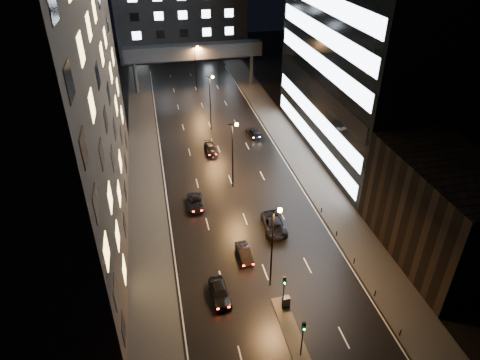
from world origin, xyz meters
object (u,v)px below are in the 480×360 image
Objects in this scene: car_away_b at (244,253)px; car_toward_a at (274,223)px; car_away_c at (196,203)px; utility_cabinet at (286,302)px; car_away_a at (220,292)px; car_away_d at (211,149)px; car_toward_b at (254,132)px.

car_toward_a reaches higher than car_away_b.
utility_cabinet reaches higher than car_away_c.
car_away_c is (-0.37, 16.76, -0.13)m from car_away_a.
car_away_c is at bearing -31.14° from car_toward_a.
car_away_a is 1.15× the size of car_away_b.
utility_cabinet is (2.20, -34.30, 0.10)m from car_away_d.
car_away_d is at bearing 79.14° from car_away_a.
car_away_a is 31.87m from car_away_d.
car_toward_a is (8.70, 9.99, 0.05)m from car_away_a.
car_away_a is 6.64m from car_away_b.
car_away_c is (-4.22, 11.35, -0.01)m from car_away_b.
car_toward_b reaches higher than car_away_b.
car_away_b is 26.19m from car_away_d.
car_away_b is at bearing 67.59° from car_toward_b.
car_toward_a reaches higher than utility_cabinet.
utility_cabinet is at bearing -87.32° from car_away_d.
car_away_a is 0.77× the size of car_toward_a.
car_toward_a is at bearing 45.47° from car_away_a.
car_away_c is at bearing 87.80° from car_away_a.
car_toward_b is at bearing 67.29° from car_away_a.
car_away_b is 0.85× the size of car_away_c.
car_away_a reaches higher than utility_cabinet.
car_away_a is at bearing -98.38° from car_away_d.
car_away_b is at bearing 103.70° from utility_cabinet.
car_toward_b is (13.02, 19.48, 0.02)m from car_away_c.
car_away_c is at bearing 105.79° from utility_cabinet.
car_away_d is at bearing 87.39° from car_away_b.
car_away_d is (0.25, 26.19, 0.02)m from car_away_b.
car_toward_b is at bearing 58.79° from car_away_c.
car_away_d reaches higher than car_toward_b.
car_toward_a is at bearing -34.18° from car_away_c.
car_toward_a is at bearing 41.23° from car_away_b.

